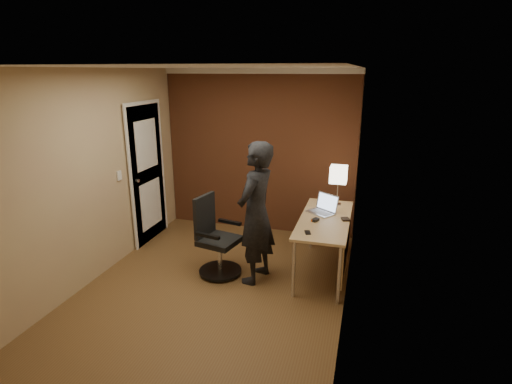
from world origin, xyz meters
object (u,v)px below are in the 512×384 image
at_px(desk, 330,228).
at_px(laptop, 324,208).
at_px(mouse, 315,220).
at_px(wallet, 345,219).
at_px(phone, 308,232).
at_px(desk_lamp, 338,175).
at_px(office_chair, 215,241).
at_px(person, 256,213).

distance_m(desk, laptop, 0.30).
xyz_separation_m(mouse, wallet, (0.35, 0.14, -0.01)).
distance_m(laptop, phone, 0.74).
height_order(desk_lamp, wallet, desk_lamp).
relative_size(desk_lamp, office_chair, 0.54).
bearing_deg(desk_lamp, office_chair, -145.74).
bearing_deg(person, phone, 91.74).
relative_size(desk_lamp, laptop, 1.28).
bearing_deg(person, laptop, 142.29).
height_order(laptop, wallet, laptop).
relative_size(desk, laptop, 3.58).
height_order(laptop, mouse, laptop).
bearing_deg(mouse, desk_lamp, 99.09).
xyz_separation_m(desk, laptop, (-0.11, 0.21, 0.19)).
xyz_separation_m(desk_lamp, wallet, (0.15, -0.55, -0.41)).
bearing_deg(person, office_chair, -79.34).
height_order(phone, office_chair, office_chair).
distance_m(desk_lamp, phone, 1.17).
bearing_deg(phone, desk, 50.94).
relative_size(desk_lamp, wallet, 4.86).
relative_size(wallet, office_chair, 0.11).
height_order(desk, desk_lamp, desk_lamp).
distance_m(desk_lamp, mouse, 0.82).
xyz_separation_m(desk_lamp, office_chair, (-1.39, -0.95, -0.71)).
bearing_deg(mouse, phone, -69.90).
distance_m(wallet, person, 1.10).
bearing_deg(laptop, wallet, -35.34).
relative_size(laptop, mouse, 4.19).
distance_m(desk_lamp, person, 1.32).
bearing_deg(desk_lamp, mouse, -105.68).
xyz_separation_m(desk_lamp, phone, (-0.23, -1.08, -0.41)).
bearing_deg(desk_lamp, person, -131.81).
height_order(desk, office_chair, office_chair).
distance_m(mouse, wallet, 0.37).
relative_size(laptop, phone, 3.64).
relative_size(desk_lamp, person, 0.31).
bearing_deg(person, wallet, 124.15).
bearing_deg(office_chair, mouse, 12.13).
height_order(laptop, phone, laptop).
bearing_deg(desk, mouse, -142.08).
height_order(desk_lamp, mouse, desk_lamp).
relative_size(office_chair, person, 0.57).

